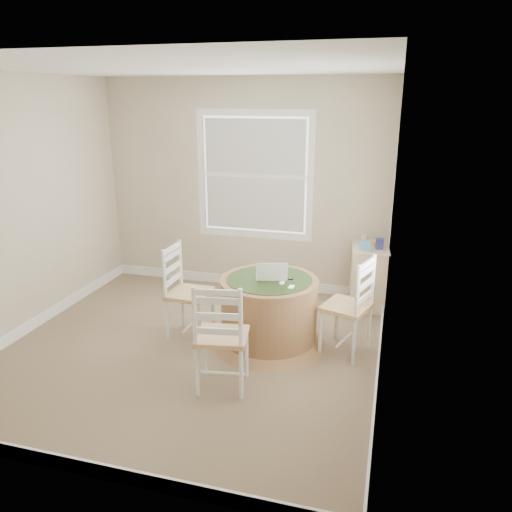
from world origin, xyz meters
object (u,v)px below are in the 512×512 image
(chair_near, at_px, (222,336))
(corner_chest, at_px, (368,276))
(round_table, at_px, (269,309))
(chair_right, at_px, (346,306))
(chair_left, at_px, (189,293))
(laptop, at_px, (272,276))

(chair_near, xyz_separation_m, corner_chest, (1.07, 2.08, -0.11))
(round_table, relative_size, chair_right, 1.20)
(chair_left, bearing_deg, chair_near, -140.82)
(round_table, height_order, chair_right, chair_right)
(chair_near, distance_m, corner_chest, 2.34)
(chair_near, bearing_deg, round_table, -111.91)
(chair_right, distance_m, laptop, 0.77)
(corner_chest, bearing_deg, round_table, -131.26)
(chair_right, relative_size, corner_chest, 1.30)
(chair_right, height_order, corner_chest, chair_right)
(chair_left, xyz_separation_m, chair_near, (0.63, -0.80, 0.00))
(chair_left, distance_m, chair_near, 1.02)
(round_table, distance_m, chair_near, 0.89)
(chair_left, height_order, corner_chest, chair_left)
(chair_left, height_order, laptop, chair_left)
(laptop, distance_m, corner_chest, 1.52)
(laptop, xyz_separation_m, corner_chest, (0.86, 1.20, -0.34))
(chair_left, distance_m, chair_right, 1.57)
(corner_chest, bearing_deg, laptop, -131.06)
(round_table, height_order, chair_near, chair_near)
(chair_near, height_order, laptop, chair_near)
(chair_right, xyz_separation_m, laptop, (-0.73, -0.02, 0.24))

